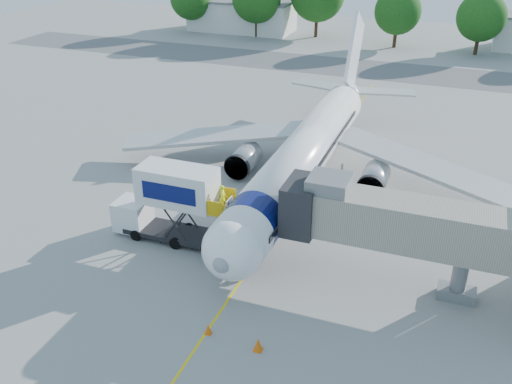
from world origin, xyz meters
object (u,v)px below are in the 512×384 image
(jet_bridge, at_px, (386,221))
(catering_hiloader, at_px, (170,204))
(aircraft, at_px, (306,153))
(ground_tug, at_px, (264,363))

(jet_bridge, height_order, catering_hiloader, jet_bridge)
(jet_bridge, bearing_deg, aircraft, 125.70)
(catering_hiloader, bearing_deg, jet_bridge, 0.01)
(jet_bridge, height_order, ground_tug, jet_bridge)
(jet_bridge, bearing_deg, ground_tug, -112.65)
(jet_bridge, bearing_deg, catering_hiloader, -179.99)
(aircraft, relative_size, jet_bridge, 2.71)
(aircraft, distance_m, catering_hiloader, 12.77)
(ground_tug, bearing_deg, aircraft, 122.04)
(aircraft, xyz_separation_m, catering_hiloader, (-6.27, -11.12, -0.19))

